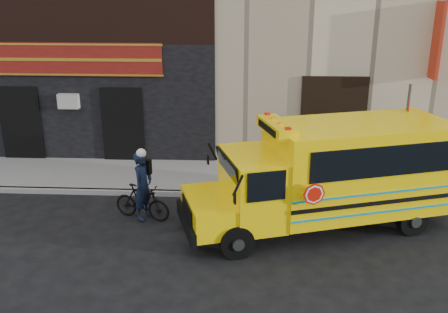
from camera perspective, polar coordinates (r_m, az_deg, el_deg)
ground at (r=12.65m, az=-2.74°, el=-9.25°), size 120.00×120.00×0.00m
curb at (r=14.96m, az=-1.76°, el=-4.30°), size 40.00×0.20×0.15m
sidewalk at (r=16.34m, az=-1.32°, el=-2.24°), size 40.00×3.00×0.15m
school_bus at (r=12.94m, az=12.46°, el=-1.71°), size 7.22×4.11×2.92m
sign_pole at (r=14.82m, az=19.87°, el=1.81°), size 0.09×0.30×3.46m
bicycle at (r=13.58m, az=-9.34°, el=-5.16°), size 1.68×0.93×0.97m
cyclist at (r=13.38m, az=-9.23°, el=-3.51°), size 0.64×0.78×1.84m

